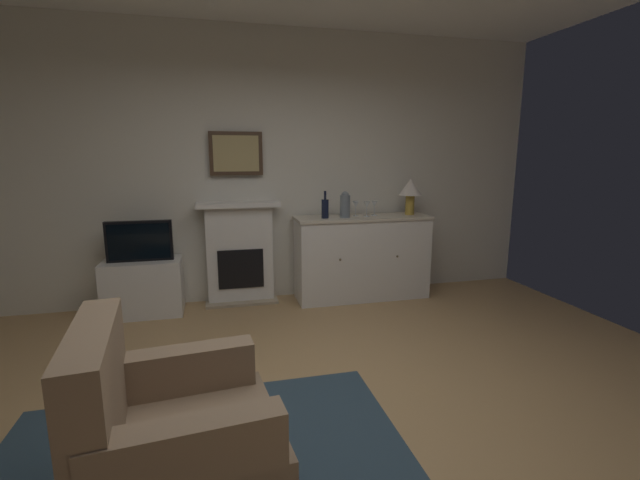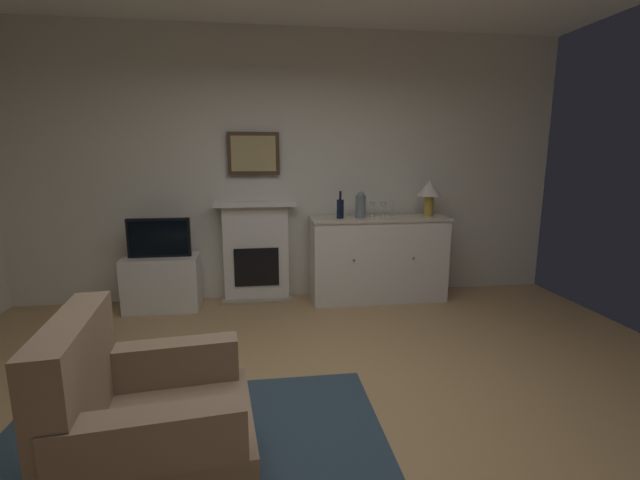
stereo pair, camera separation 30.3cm
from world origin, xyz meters
name	(u,v)px [view 2 (the right image)]	position (x,y,z in m)	size (l,w,h in m)	color
ground_plane	(323,431)	(0.00, 0.00, -0.05)	(6.10, 5.08, 0.10)	tan
wall_rear	(290,168)	(0.00, 2.51, 1.45)	(6.10, 0.06, 2.90)	silver
fireplace_unit	(256,251)	(-0.39, 2.38, 0.55)	(0.87, 0.30, 1.10)	white
framed_picture	(253,154)	(-0.39, 2.43, 1.60)	(0.55, 0.04, 0.45)	#473323
sideboard_cabinet	(378,258)	(0.94, 2.20, 0.46)	(1.50, 0.49, 0.93)	white
table_lamp	(429,191)	(1.50, 2.20, 1.21)	(0.26, 0.26, 0.40)	#B79338
wine_bottle	(340,208)	(0.50, 2.16, 1.03)	(0.08, 0.08, 0.29)	black
wine_glass_left	(372,206)	(0.87, 2.23, 1.05)	(0.07, 0.07, 0.16)	silver
wine_glass_center	(383,206)	(0.98, 2.18, 1.05)	(0.07, 0.07, 0.16)	silver
wine_glass_right	(392,205)	(1.09, 2.24, 1.05)	(0.07, 0.07, 0.16)	silver
vase_decorative	(361,205)	(0.72, 2.15, 1.07)	(0.11, 0.11, 0.28)	slate
tv_cabinet	(163,282)	(-1.37, 2.22, 0.28)	(0.75, 0.42, 0.56)	white
tv_set	(159,238)	(-1.37, 2.20, 0.76)	(0.62, 0.07, 0.40)	black
armchair	(147,427)	(-0.87, -0.48, 0.38)	(0.88, 0.85, 0.92)	#8C7259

